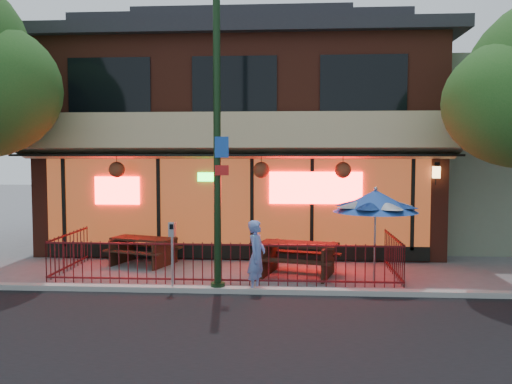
% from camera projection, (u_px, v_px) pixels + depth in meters
% --- Properties ---
extents(ground, '(80.00, 80.00, 0.00)m').
position_uv_depth(ground, '(220.00, 287.00, 12.43)').
color(ground, gray).
rests_on(ground, ground).
extents(curb, '(80.00, 0.25, 0.12)m').
position_uv_depth(curb, '(217.00, 290.00, 11.93)').
color(curb, '#999993').
rests_on(curb, ground).
extents(restaurant_building, '(12.96, 9.49, 8.05)m').
position_uv_depth(restaurant_building, '(246.00, 124.00, 19.22)').
color(restaurant_building, maroon).
rests_on(restaurant_building, ground).
extents(neighbor_building, '(6.00, 7.00, 6.00)m').
position_uv_depth(neighbor_building, '(499.00, 155.00, 19.29)').
color(neighbor_building, slate).
rests_on(neighbor_building, ground).
extents(patio_fence, '(8.44, 2.62, 1.00)m').
position_uv_depth(patio_fence, '(223.00, 256.00, 12.88)').
color(patio_fence, '#501115').
rests_on(patio_fence, ground).
extents(street_light, '(0.43, 0.32, 7.00)m').
position_uv_depth(street_light, '(217.00, 150.00, 11.81)').
color(street_light, black).
rests_on(street_light, ground).
extents(picnic_table_left, '(2.07, 1.80, 0.75)m').
position_uv_depth(picnic_table_left, '(144.00, 247.00, 14.95)').
color(picnic_table_left, '#331D12').
rests_on(picnic_table_left, ground).
extents(picnic_table_right, '(2.25, 1.93, 0.83)m').
position_uv_depth(picnic_table_right, '(298.00, 254.00, 13.57)').
color(picnic_table_right, black).
rests_on(picnic_table_right, ground).
extents(patio_umbrella, '(2.00, 1.99, 2.28)m').
position_uv_depth(patio_umbrella, '(375.00, 201.00, 12.75)').
color(patio_umbrella, gray).
rests_on(patio_umbrella, ground).
extents(pedestrian, '(0.53, 0.67, 1.59)m').
position_uv_depth(pedestrian, '(257.00, 256.00, 11.97)').
color(pedestrian, '#637EC7').
rests_on(pedestrian, ground).
extents(parking_meter_near, '(0.16, 0.14, 1.55)m').
position_uv_depth(parking_meter_near, '(172.00, 245.00, 11.94)').
color(parking_meter_near, '#9FA1A7').
rests_on(parking_meter_near, ground).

